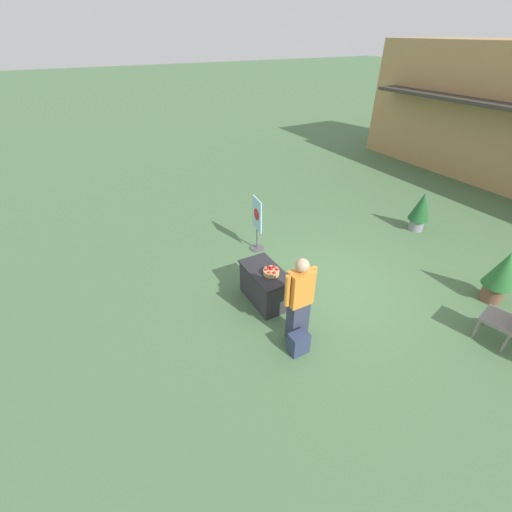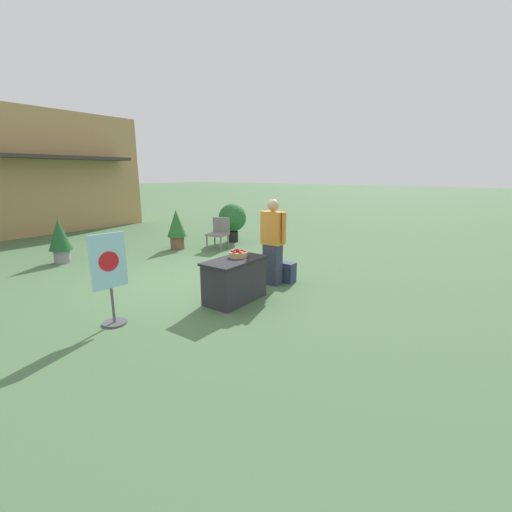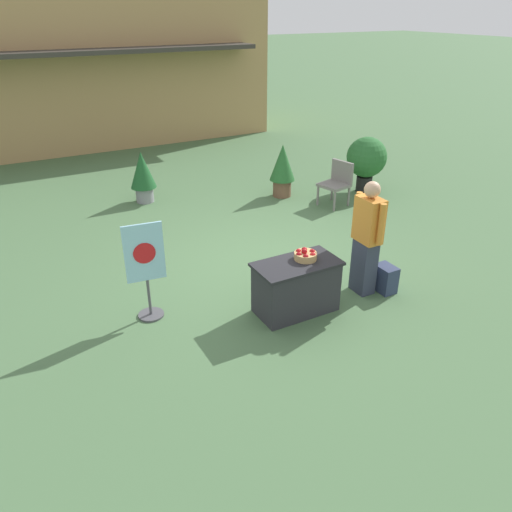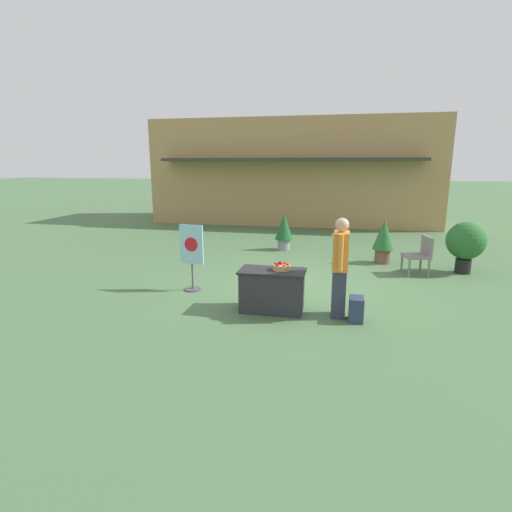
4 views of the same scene
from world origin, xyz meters
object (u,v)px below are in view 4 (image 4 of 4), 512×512
Objects in this scene: person_visitor at (340,267)px; patio_chair at (420,253)px; display_table at (272,290)px; potted_plant_near_right at (384,239)px; poster_board at (192,256)px; potted_plant_far_right at (284,230)px; apple_basket at (282,267)px; potted_plant_far_left at (466,242)px; backpack at (356,309)px.

patio_chair is at bearing -119.52° from person_visitor.
display_table is 4.40m from patio_chair.
poster_board is at bearing -141.54° from potted_plant_near_right.
patio_chair is 4.21m from potted_plant_far_right.
display_table is at bearing -165.80° from apple_basket.
person_visitor is 4.35m from potted_plant_near_right.
potted_plant_near_right is 3.07m from potted_plant_far_right.
potted_plant_far_left is at bearing -19.16° from potted_plant_near_right.
backpack is 0.30× the size of poster_board.
potted_plant_far_left reaches higher than potted_plant_far_right.
patio_chair is at bearing 122.03° from poster_board.
poster_board is (-3.35, 1.05, 0.54)m from backpack.
potted_plant_far_right is (1.32, 4.45, -0.12)m from poster_board.
potted_plant_near_right reaches higher than apple_basket.
poster_board is 1.25× the size of potted_plant_far_right.
apple_basket is (0.16, 0.04, 0.44)m from display_table.
display_table is 5.34m from potted_plant_far_right.
display_table is 2.08m from poster_board.
patio_chair reaches higher than apple_basket.
potted_plant_far_right is (-0.54, 5.31, 0.25)m from display_table.
potted_plant_near_right is at bearing 160.84° from potted_plant_far_left.
patio_chair is (1.88, 3.17, -0.36)m from person_visitor.
potted_plant_far_left is (1.85, -0.64, 0.11)m from potted_plant_near_right.
backpack is 0.33× the size of potted_plant_far_left.
apple_basket is 0.34× the size of patio_chair.
potted_plant_far_left is 1.13× the size of potted_plant_far_right.
potted_plant_near_right is (2.31, 4.17, 0.28)m from display_table.
poster_board is at bearing 11.81° from patio_chair.
apple_basket is at bearing 170.11° from backpack.
backpack is 0.38× the size of potted_plant_far_right.
apple_basket is 0.18× the size of person_visitor.
backpack is 4.46m from potted_plant_near_right.
person_visitor is 4.63m from potted_plant_far_left.
poster_board is at bearing -14.94° from person_visitor.
potted_plant_far_left reaches higher than patio_chair.
poster_board is (-1.86, 0.86, 0.37)m from display_table.
patio_chair reaches higher than backpack.
person_visitor is at bearing -1.17° from display_table.
potted_plant_far_left is 5.03m from potted_plant_far_right.
potted_plant_far_right is (-0.70, 5.27, -0.20)m from apple_basket.
display_table is 5.47m from potted_plant_far_left.
apple_basket is 4.27m from patio_chair.
display_table is 1.29m from person_visitor.
poster_board is at bearing 155.29° from display_table.
display_table is 0.47m from apple_basket.
potted_plant_far_left is (2.67, 3.72, 0.56)m from backpack.
potted_plant_far_left is at bearing -20.78° from potted_plant_far_right.
person_visitor is 3.17m from poster_board.
apple_basket is at bearing 75.09° from poster_board.
person_visitor is at bearing -72.06° from potted_plant_far_right.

